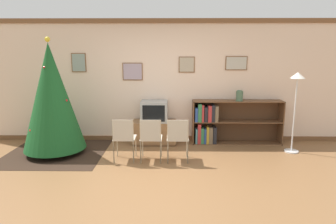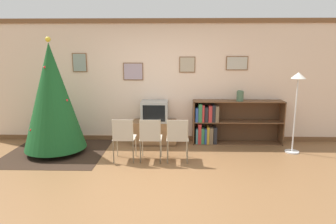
{
  "view_description": "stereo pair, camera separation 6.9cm",
  "coord_description": "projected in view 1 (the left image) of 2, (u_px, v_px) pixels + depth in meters",
  "views": [
    {
      "loc": [
        0.32,
        -4.52,
        2.02
      ],
      "look_at": [
        0.24,
        1.16,
        0.86
      ],
      "focal_mm": 32.0,
      "sensor_mm": 36.0,
      "label": 1
    },
    {
      "loc": [
        0.39,
        -4.52,
        2.02
      ],
      "look_at": [
        0.24,
        1.16,
        0.86
      ],
      "focal_mm": 32.0,
      "sensor_mm": 36.0,
      "label": 2
    }
  ],
  "objects": [
    {
      "name": "standing_lamp",
      "position": [
        296.0,
        91.0,
        5.86
      ],
      "size": [
        0.28,
        0.28,
        1.62
      ],
      "color": "silver",
      "rests_on": "ground_plane"
    },
    {
      "name": "wall_back",
      "position": [
        158.0,
        81.0,
        6.68
      ],
      "size": [
        8.4,
        0.11,
        2.7
      ],
      "color": "beige",
      "rests_on": "ground_plane"
    },
    {
      "name": "folding_chair_right",
      "position": [
        178.0,
        137.0,
        5.46
      ],
      "size": [
        0.4,
        0.4,
        0.82
      ],
      "color": "#BCB29E",
      "rests_on": "ground_plane"
    },
    {
      "name": "christmas_tree",
      "position": [
        52.0,
        97.0,
        5.79
      ],
      "size": [
        1.19,
        1.19,
        2.27
      ],
      "color": "maroon",
      "rests_on": "area_rug"
    },
    {
      "name": "ground_plane",
      "position": [
        152.0,
        178.0,
        4.84
      ],
      "size": [
        24.0,
        24.0,
        0.0
      ],
      "primitive_type": "plane",
      "color": "brown"
    },
    {
      "name": "television",
      "position": [
        154.0,
        111.0,
        6.49
      ],
      "size": [
        0.57,
        0.48,
        0.44
      ],
      "color": "#9E9E99",
      "rests_on": "tv_console"
    },
    {
      "name": "folding_chair_left",
      "position": [
        124.0,
        137.0,
        5.47
      ],
      "size": [
        0.4,
        0.4,
        0.82
      ],
      "color": "#BCB29E",
      "rests_on": "ground_plane"
    },
    {
      "name": "bookshelf",
      "position": [
        221.0,
        123.0,
        6.61
      ],
      "size": [
        1.95,
        0.36,
        0.96
      ],
      "color": "brown",
      "rests_on": "ground_plane"
    },
    {
      "name": "area_rug",
      "position": [
        56.0,
        153.0,
        6.02
      ],
      "size": [
        1.93,
        1.83,
        0.01
      ],
      "color": "#332319",
      "rests_on": "ground_plane"
    },
    {
      "name": "folding_chair_center",
      "position": [
        151.0,
        137.0,
        5.46
      ],
      "size": [
        0.4,
        0.4,
        0.82
      ],
      "color": "#BCB29E",
      "rests_on": "ground_plane"
    },
    {
      "name": "tv_console",
      "position": [
        154.0,
        132.0,
        6.59
      ],
      "size": [
        0.95,
        0.5,
        0.51
      ],
      "color": "brown",
      "rests_on": "ground_plane"
    },
    {
      "name": "vase",
      "position": [
        240.0,
        96.0,
        6.43
      ],
      "size": [
        0.15,
        0.15,
        0.23
      ],
      "color": "#47664C",
      "rests_on": "bookshelf"
    }
  ]
}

